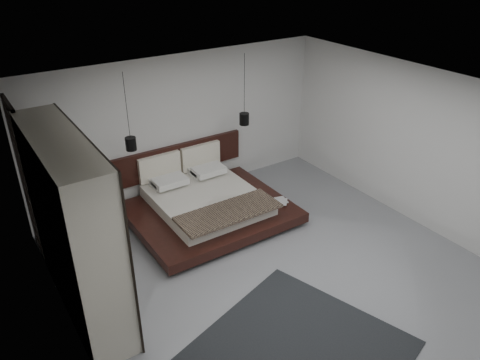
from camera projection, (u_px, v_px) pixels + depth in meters
floor at (273, 267)px, 7.42m from camera, size 6.00×6.00×0.00m
ceiling at (280, 97)px, 6.11m from camera, size 6.00×6.00×0.00m
wall_back at (181, 127)px, 8.98m from camera, size 6.00×0.00×6.00m
wall_front at (463, 315)px, 4.55m from camera, size 6.00×0.00×6.00m
wall_left at (66, 261)px, 5.31m from camera, size 0.00×6.00×6.00m
wall_right at (412, 145)px, 8.23m from camera, size 0.00×6.00×6.00m
lattice_screen at (27, 183)px, 7.19m from camera, size 0.05×0.90×2.60m
bed at (206, 203)px, 8.63m from camera, size 2.78×2.39×1.08m
book_lower at (276, 201)px, 8.71m from camera, size 0.25×0.30×0.02m
book_upper at (277, 201)px, 8.67m from camera, size 0.32×0.32×0.02m
pendant_left at (131, 144)px, 7.79m from camera, size 0.18×0.18×1.32m
pendant_right at (244, 119)px, 8.92m from camera, size 0.19×0.19×1.35m
wardrobe at (73, 228)px, 6.12m from camera, size 0.62×2.61×2.56m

